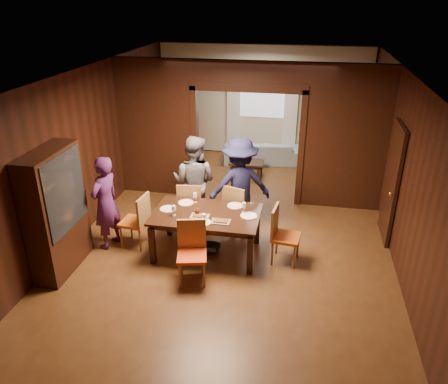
% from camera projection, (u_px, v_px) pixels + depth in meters
% --- Properties ---
extents(floor, '(9.00, 9.00, 0.00)m').
position_uv_depth(floor, '(234.00, 235.00, 8.05)').
color(floor, '#552E17').
rests_on(floor, ground).
extents(ceiling, '(5.50, 9.00, 0.02)m').
position_uv_depth(ceiling, '(235.00, 75.00, 6.83)').
color(ceiling, silver).
rests_on(ceiling, room_walls).
extents(room_walls, '(5.52, 9.01, 2.90)m').
position_uv_depth(room_walls, '(249.00, 127.00, 9.10)').
color(room_walls, black).
rests_on(room_walls, floor).
extents(person_purple, '(0.55, 0.69, 1.65)m').
position_uv_depth(person_purple, '(106.00, 203.00, 7.39)').
color(person_purple, '#4B1D55').
rests_on(person_purple, floor).
extents(person_grey, '(0.96, 0.80, 1.78)m').
position_uv_depth(person_grey, '(194.00, 182.00, 8.05)').
color(person_grey, '#5B5960').
rests_on(person_grey, floor).
extents(person_navy, '(1.31, 1.03, 1.78)m').
position_uv_depth(person_navy, '(240.00, 185.00, 7.92)').
color(person_navy, '#151536').
rests_on(person_navy, floor).
extents(sofa, '(2.03, 1.02, 0.57)m').
position_uv_depth(sofa, '(262.00, 152.00, 11.34)').
color(sofa, '#90ABBC').
rests_on(sofa, floor).
extents(serving_bowl, '(0.36, 0.36, 0.09)m').
position_uv_depth(serving_bowl, '(210.00, 209.00, 7.23)').
color(serving_bowl, black).
rests_on(serving_bowl, dining_table).
extents(dining_table, '(1.76, 1.10, 0.76)m').
position_uv_depth(dining_table, '(207.00, 233.00, 7.36)').
color(dining_table, black).
rests_on(dining_table, floor).
extents(coffee_table, '(0.80, 0.50, 0.40)m').
position_uv_depth(coffee_table, '(246.00, 169.00, 10.47)').
color(coffee_table, black).
rests_on(coffee_table, floor).
extents(chair_left, '(0.49, 0.49, 0.97)m').
position_uv_depth(chair_left, '(134.00, 220.00, 7.55)').
color(chair_left, orange).
rests_on(chair_left, floor).
extents(chair_right, '(0.49, 0.49, 0.97)m').
position_uv_depth(chair_right, '(286.00, 235.00, 7.09)').
color(chair_right, '#C44912').
rests_on(chair_right, floor).
extents(chair_far_l, '(0.49, 0.49, 0.97)m').
position_uv_depth(chair_far_l, '(191.00, 205.00, 8.09)').
color(chair_far_l, '#EB4416').
rests_on(chair_far_l, floor).
extents(chair_far_r, '(0.56, 0.56, 0.97)m').
position_uv_depth(chair_far_r, '(238.00, 208.00, 7.98)').
color(chair_far_r, '#C94212').
rests_on(chair_far_r, floor).
extents(chair_near, '(0.53, 0.53, 0.97)m').
position_uv_depth(chair_near, '(192.00, 254.00, 6.59)').
color(chair_near, red).
rests_on(chair_near, floor).
extents(hutch, '(0.40, 1.20, 2.00)m').
position_uv_depth(hutch, '(56.00, 212.00, 6.71)').
color(hutch, black).
rests_on(hutch, floor).
extents(door_right, '(0.06, 0.90, 2.10)m').
position_uv_depth(door_right, '(392.00, 183.00, 7.60)').
color(door_right, black).
rests_on(door_right, floor).
extents(window_far, '(1.20, 0.03, 1.30)m').
position_uv_depth(window_far, '(263.00, 92.00, 11.29)').
color(window_far, silver).
rests_on(window_far, back_wall).
extents(curtain_left, '(0.35, 0.06, 2.40)m').
position_uv_depth(curtain_left, '(234.00, 109.00, 11.57)').
color(curtain_left, white).
rests_on(curtain_left, back_wall).
extents(curtain_right, '(0.35, 0.06, 2.40)m').
position_uv_depth(curtain_right, '(291.00, 111.00, 11.32)').
color(curtain_right, white).
rests_on(curtain_right, back_wall).
extents(plate_left, '(0.27, 0.27, 0.01)m').
position_uv_depth(plate_left, '(168.00, 209.00, 7.33)').
color(plate_left, silver).
rests_on(plate_left, dining_table).
extents(plate_far_l, '(0.27, 0.27, 0.01)m').
position_uv_depth(plate_far_l, '(186.00, 203.00, 7.54)').
color(plate_far_l, white).
rests_on(plate_far_l, dining_table).
extents(plate_far_r, '(0.27, 0.27, 0.01)m').
position_uv_depth(plate_far_r, '(235.00, 206.00, 7.44)').
color(plate_far_r, silver).
rests_on(plate_far_r, dining_table).
extents(plate_right, '(0.27, 0.27, 0.01)m').
position_uv_depth(plate_right, '(249.00, 216.00, 7.11)').
color(plate_right, silver).
rests_on(plate_right, dining_table).
extents(plate_near, '(0.27, 0.27, 0.01)m').
position_uv_depth(plate_near, '(202.00, 222.00, 6.91)').
color(plate_near, white).
rests_on(plate_near, dining_table).
extents(platter_a, '(0.30, 0.20, 0.04)m').
position_uv_depth(platter_a, '(200.00, 216.00, 7.08)').
color(platter_a, gray).
rests_on(platter_a, dining_table).
extents(platter_b, '(0.30, 0.20, 0.04)m').
position_uv_depth(platter_b, '(221.00, 221.00, 6.92)').
color(platter_b, slate).
rests_on(platter_b, dining_table).
extents(wineglass_left, '(0.08, 0.08, 0.18)m').
position_uv_depth(wineglass_left, '(174.00, 211.00, 7.09)').
color(wineglass_left, silver).
rests_on(wineglass_left, dining_table).
extents(wineglass_far, '(0.08, 0.08, 0.18)m').
position_uv_depth(wineglass_far, '(195.00, 198.00, 7.53)').
color(wineglass_far, white).
rests_on(wineglass_far, dining_table).
extents(wineglass_right, '(0.08, 0.08, 0.18)m').
position_uv_depth(wineglass_right, '(244.00, 208.00, 7.19)').
color(wineglass_right, silver).
rests_on(wineglass_right, dining_table).
extents(tumbler, '(0.07, 0.07, 0.14)m').
position_uv_depth(tumbler, '(204.00, 218.00, 6.90)').
color(tumbler, silver).
rests_on(tumbler, dining_table).
extents(condiment_jar, '(0.08, 0.08, 0.11)m').
position_uv_depth(condiment_jar, '(197.00, 212.00, 7.13)').
color(condiment_jar, '#4F2012').
rests_on(condiment_jar, dining_table).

